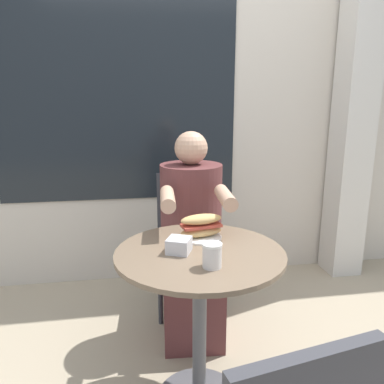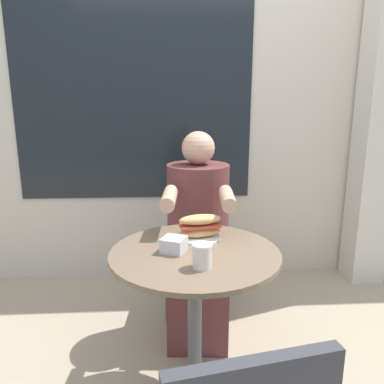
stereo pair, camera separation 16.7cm
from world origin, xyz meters
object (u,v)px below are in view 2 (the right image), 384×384
(diner_chair, at_px, (195,228))
(seated_diner, at_px, (198,251))
(drink_cup, at_px, (202,256))
(cafe_table, at_px, (195,295))
(sandwich_on_plate, at_px, (200,228))

(diner_chair, bearing_deg, seated_diner, 92.64)
(diner_chair, bearing_deg, drink_cup, 91.65)
(cafe_table, height_order, seated_diner, seated_diner)
(diner_chair, height_order, sandwich_on_plate, diner_chair)
(diner_chair, relative_size, seated_diner, 0.74)
(cafe_table, height_order, drink_cup, drink_cup)
(seated_diner, bearing_deg, drink_cup, 91.15)
(diner_chair, bearing_deg, cafe_table, 90.15)
(seated_diner, bearing_deg, sandwich_on_plate, 91.22)
(cafe_table, bearing_deg, seated_diner, 84.37)
(sandwich_on_plate, bearing_deg, cafe_table, -102.68)
(seated_diner, bearing_deg, diner_chair, -87.36)
(sandwich_on_plate, bearing_deg, drink_cup, -93.11)
(cafe_table, relative_size, sandwich_on_plate, 3.63)
(sandwich_on_plate, bearing_deg, diner_chair, 87.72)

